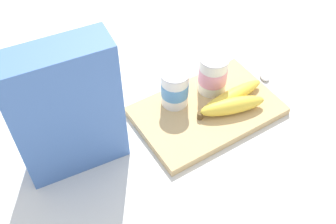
% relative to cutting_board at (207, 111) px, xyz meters
% --- Properties ---
extents(ground_plane, '(2.40, 2.40, 0.00)m').
position_rel_cutting_board_xyz_m(ground_plane, '(0.00, 0.00, -0.01)').
color(ground_plane, silver).
extents(cutting_board, '(0.33, 0.21, 0.02)m').
position_rel_cutting_board_xyz_m(cutting_board, '(0.00, 0.00, 0.00)').
color(cutting_board, tan).
rests_on(cutting_board, ground_plane).
extents(cereal_box, '(0.21, 0.10, 0.30)m').
position_rel_cutting_board_xyz_m(cereal_box, '(-0.31, 0.04, 0.14)').
color(cereal_box, '#4770B7').
rests_on(cereal_box, ground_plane).
extents(yogurt_cup_front, '(0.07, 0.07, 0.09)m').
position_rel_cutting_board_xyz_m(yogurt_cup_front, '(-0.05, 0.06, 0.06)').
color(yogurt_cup_front, white).
rests_on(yogurt_cup_front, cutting_board).
extents(yogurt_cup_back, '(0.07, 0.07, 0.10)m').
position_rel_cutting_board_xyz_m(yogurt_cup_back, '(0.05, 0.05, 0.06)').
color(yogurt_cup_back, white).
rests_on(yogurt_cup_back, cutting_board).
extents(banana_bunch, '(0.19, 0.09, 0.04)m').
position_rel_cutting_board_xyz_m(banana_bunch, '(0.05, -0.03, 0.03)').
color(banana_bunch, yellow).
rests_on(banana_bunch, cutting_board).
extents(spoon, '(0.07, 0.13, 0.01)m').
position_rel_cutting_board_xyz_m(spoon, '(0.21, 0.05, -0.00)').
color(spoon, silver).
rests_on(spoon, ground_plane).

